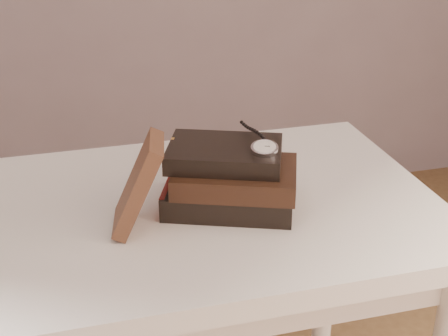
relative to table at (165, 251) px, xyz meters
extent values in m
cube|color=white|center=(0.00, 0.00, 0.07)|extent=(1.00, 0.60, 0.04)
cube|color=white|center=(0.00, 0.00, 0.01)|extent=(0.88, 0.49, 0.08)
cylinder|color=white|center=(0.45, 0.25, -0.30)|extent=(0.05, 0.05, 0.71)
cube|color=black|center=(0.12, -0.02, 0.11)|extent=(0.27, 0.23, 0.04)
cube|color=#EEE7C3|center=(0.12, -0.02, 0.11)|extent=(0.26, 0.21, 0.03)
cube|color=gold|center=(0.02, 0.04, 0.11)|extent=(0.01, 0.01, 0.04)
cube|color=maroon|center=(0.02, 0.02, 0.11)|extent=(0.06, 0.14, 0.04)
cube|color=black|center=(0.13, -0.03, 0.15)|extent=(0.25, 0.21, 0.04)
cube|color=#EEE7C3|center=(0.13, -0.03, 0.15)|extent=(0.24, 0.20, 0.03)
cube|color=gold|center=(0.04, 0.02, 0.15)|extent=(0.01, 0.01, 0.04)
cube|color=black|center=(0.11, -0.01, 0.19)|extent=(0.23, 0.20, 0.03)
cube|color=#EEE7C3|center=(0.11, -0.01, 0.19)|extent=(0.22, 0.19, 0.03)
cube|color=gold|center=(0.03, 0.04, 0.19)|extent=(0.01, 0.01, 0.03)
cube|color=#412519|center=(-0.05, -0.06, 0.17)|extent=(0.11, 0.12, 0.16)
cylinder|color=silver|center=(0.17, -0.06, 0.21)|extent=(0.06, 0.06, 0.02)
cylinder|color=white|center=(0.17, -0.06, 0.22)|extent=(0.05, 0.05, 0.01)
torus|color=silver|center=(0.17, -0.06, 0.22)|extent=(0.06, 0.06, 0.01)
cylinder|color=silver|center=(0.18, -0.03, 0.21)|extent=(0.01, 0.01, 0.01)
cube|color=black|center=(0.17, -0.05, 0.22)|extent=(0.01, 0.01, 0.00)
cube|color=black|center=(0.17, -0.06, 0.22)|extent=(0.01, 0.00, 0.00)
sphere|color=black|center=(0.18, -0.02, 0.22)|extent=(0.01, 0.01, 0.01)
sphere|color=black|center=(0.18, -0.02, 0.22)|extent=(0.01, 0.01, 0.01)
sphere|color=black|center=(0.18, -0.01, 0.22)|extent=(0.01, 0.01, 0.01)
sphere|color=black|center=(0.17, 0.00, 0.22)|extent=(0.01, 0.01, 0.01)
sphere|color=black|center=(0.17, 0.01, 0.22)|extent=(0.01, 0.01, 0.01)
sphere|color=black|center=(0.17, 0.02, 0.22)|extent=(0.01, 0.01, 0.01)
sphere|color=black|center=(0.17, 0.03, 0.22)|extent=(0.01, 0.01, 0.01)
sphere|color=black|center=(0.17, 0.03, 0.21)|extent=(0.01, 0.01, 0.01)
sphere|color=black|center=(0.17, 0.04, 0.21)|extent=(0.01, 0.01, 0.01)
sphere|color=black|center=(0.17, 0.05, 0.21)|extent=(0.01, 0.01, 0.01)
sphere|color=black|center=(0.16, 0.06, 0.22)|extent=(0.01, 0.01, 0.01)
torus|color=silver|center=(0.05, 0.08, 0.16)|extent=(0.05, 0.03, 0.05)
torus|color=silver|center=(0.09, 0.06, 0.16)|extent=(0.05, 0.03, 0.05)
cylinder|color=silver|center=(0.07, 0.07, 0.16)|extent=(0.01, 0.01, 0.00)
cylinder|color=silver|center=(0.05, 0.14, 0.15)|extent=(0.04, 0.10, 0.02)
cylinder|color=silver|center=(0.13, 0.10, 0.15)|extent=(0.04, 0.10, 0.02)
camera|label=1|loc=(-0.17, -1.03, 0.66)|focal=52.88mm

